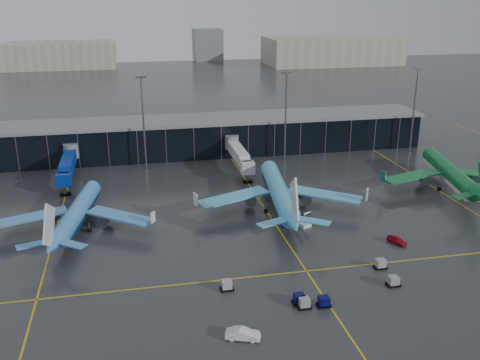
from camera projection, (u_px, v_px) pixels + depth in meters
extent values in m
plane|color=#282B2D|center=(234.00, 240.00, 105.52)|extent=(600.00, 600.00, 0.00)
cube|color=black|center=(194.00, 137.00, 161.16)|extent=(140.00, 16.00, 10.00)
cube|color=slate|center=(193.00, 120.00, 159.41)|extent=(142.00, 17.00, 0.80)
cylinder|color=#595B60|center=(71.00, 151.00, 146.46)|extent=(4.00, 4.00, 4.00)
cube|color=navy|center=(67.00, 169.00, 134.25)|extent=(3.00, 24.00, 3.00)
cylinder|color=#595B60|center=(65.00, 190.00, 128.35)|extent=(1.00, 1.00, 2.60)
cylinder|color=#595B60|center=(232.00, 142.00, 155.17)|extent=(4.00, 4.00, 4.00)
cube|color=silver|center=(241.00, 158.00, 142.97)|extent=(3.00, 24.00, 3.00)
cylinder|color=#595B60|center=(247.00, 178.00, 137.06)|extent=(1.00, 1.00, 2.60)
cylinder|color=#595B60|center=(144.00, 124.00, 144.69)|extent=(0.50, 0.50, 25.00)
cube|color=#595B60|center=(141.00, 77.00, 140.50)|extent=(3.00, 0.40, 0.60)
cylinder|color=#595B60|center=(286.00, 118.00, 152.44)|extent=(0.50, 0.50, 25.00)
cube|color=#595B60|center=(287.00, 73.00, 148.25)|extent=(3.00, 0.40, 0.60)
cylinder|color=#595B60|center=(414.00, 112.00, 160.18)|extent=(0.50, 0.50, 25.00)
cube|color=#595B60|center=(418.00, 69.00, 155.99)|extent=(3.00, 0.40, 0.60)
cube|color=#B2AD99|center=(332.00, 51.00, 366.01)|extent=(90.00, 42.00, 18.00)
cube|color=#B2AD99|center=(61.00, 55.00, 349.97)|extent=(70.00, 38.00, 16.00)
cube|color=#B2AD99|center=(208.00, 45.00, 386.82)|extent=(20.00, 20.00, 22.00)
cube|color=gold|center=(60.00, 215.00, 117.22)|extent=(0.30, 120.00, 0.02)
cube|color=gold|center=(259.00, 200.00, 125.94)|extent=(0.30, 120.00, 0.02)
cube|color=gold|center=(432.00, 186.00, 134.65)|extent=(0.30, 120.00, 0.02)
cube|color=gold|center=(306.00, 271.00, 93.60)|extent=(220.00, 0.30, 0.02)
cube|color=black|center=(393.00, 285.00, 88.90)|extent=(2.20, 1.50, 0.36)
cube|color=gray|center=(393.00, 281.00, 88.64)|extent=(1.60, 1.50, 1.50)
cube|color=black|center=(380.00, 267.00, 94.57)|extent=(2.20, 1.50, 0.36)
cube|color=gray|center=(381.00, 263.00, 94.31)|extent=(1.60, 1.50, 1.50)
cube|color=black|center=(299.00, 303.00, 83.72)|extent=(2.20, 1.50, 0.36)
cube|color=#05093E|center=(299.00, 298.00, 83.46)|extent=(1.60, 1.50, 1.50)
cube|color=black|center=(304.00, 307.00, 82.64)|extent=(2.20, 1.50, 0.36)
cube|color=gray|center=(304.00, 302.00, 82.39)|extent=(1.60, 1.50, 1.50)
cube|color=black|center=(227.00, 289.00, 87.63)|extent=(2.20, 1.50, 0.36)
cube|color=#989AA1|center=(227.00, 285.00, 87.38)|extent=(1.60, 1.50, 1.50)
cube|color=black|center=(324.00, 305.00, 83.02)|extent=(2.20, 1.50, 0.36)
cube|color=#050741|center=(324.00, 301.00, 82.77)|extent=(1.60, 1.50, 1.50)
cube|color=white|center=(303.00, 224.00, 111.84)|extent=(3.32, 3.82, 0.80)
cube|color=white|center=(303.00, 215.00, 111.21)|extent=(2.62, 3.24, 2.29)
imported|color=#A40C1A|center=(397.00, 240.00, 103.79)|extent=(3.19, 4.45, 1.41)
imported|color=white|center=(243.00, 334.00, 74.93)|extent=(5.24, 3.21, 1.63)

